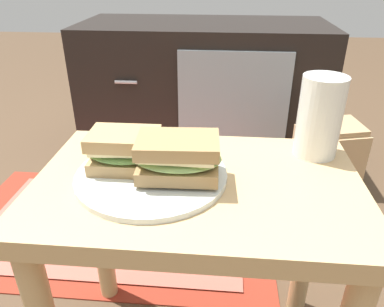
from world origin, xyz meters
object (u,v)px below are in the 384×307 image
object	(u,v)px
sandwich_front	(125,150)
sandwich_back	(178,157)
tv_cabinet	(204,95)
paper_bag	(323,177)
beer_glass	(319,118)
plate	(152,174)

from	to	relation	value
sandwich_front	sandwich_back	distance (m)	0.10
tv_cabinet	sandwich_back	bearing A→B (deg)	-89.14
sandwich_back	paper_bag	bearing A→B (deg)	52.22
beer_glass	paper_bag	world-z (taller)	beer_glass
plate	sandwich_back	world-z (taller)	sandwich_back
tv_cabinet	plate	world-z (taller)	tv_cabinet
tv_cabinet	sandwich_front	bearing A→B (deg)	-94.97
sandwich_back	beer_glass	distance (m)	0.28
sandwich_front	tv_cabinet	bearing A→B (deg)	85.03
tv_cabinet	sandwich_back	size ratio (longest dim) A/B	6.61
tv_cabinet	plate	bearing A→B (deg)	-92.02
sandwich_back	beer_glass	world-z (taller)	beer_glass
sandwich_front	sandwich_back	xyz separation A→B (m)	(0.10, -0.03, 0.01)
plate	beer_glass	xyz separation A→B (m)	(0.30, 0.11, 0.07)
tv_cabinet	beer_glass	size ratio (longest dim) A/B	6.30
beer_glass	paper_bag	xyz separation A→B (m)	(0.15, 0.39, -0.35)
sandwich_front	plate	bearing A→B (deg)	-15.08
tv_cabinet	paper_bag	bearing A→B (deg)	-47.28
tv_cabinet	paper_bag	distance (m)	0.62
sandwich_back	tv_cabinet	bearing A→B (deg)	90.86
sandwich_back	beer_glass	bearing A→B (deg)	27.24
sandwich_front	paper_bag	bearing A→B (deg)	44.65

